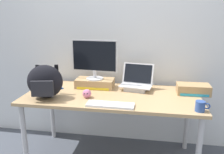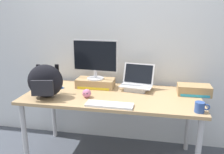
{
  "view_description": "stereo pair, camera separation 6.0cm",
  "coord_description": "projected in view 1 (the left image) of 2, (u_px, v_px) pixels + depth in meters",
  "views": [
    {
      "loc": [
        0.35,
        -2.17,
        1.52
      ],
      "look_at": [
        0.0,
        0.0,
        0.92
      ],
      "focal_mm": 36.97,
      "sensor_mm": 36.0,
      "label": 1
    },
    {
      "loc": [
        0.41,
        -2.16,
        1.52
      ],
      "look_at": [
        0.0,
        0.0,
        0.92
      ],
      "focal_mm": 36.97,
      "sensor_mm": 36.0,
      "label": 2
    }
  ],
  "objects": [
    {
      "name": "back_wall",
      "position": [
        119.0,
        34.0,
        2.64
      ],
      "size": [
        7.0,
        0.1,
        2.6
      ],
      "primitive_type": "cube",
      "color": "silver",
      "rests_on": "ground"
    },
    {
      "name": "desk",
      "position": [
        112.0,
        101.0,
        2.34
      ],
      "size": [
        1.74,
        0.78,
        0.74
      ],
      "color": "tan",
      "rests_on": "ground"
    },
    {
      "name": "toner_box_yellow",
      "position": [
        95.0,
        83.0,
        2.53
      ],
      "size": [
        0.41,
        0.21,
        0.1
      ],
      "color": "tan",
      "rests_on": "desk"
    },
    {
      "name": "desktop_monitor",
      "position": [
        94.0,
        59.0,
        2.46
      ],
      "size": [
        0.5,
        0.19,
        0.42
      ],
      "rotation": [
        0.0,
        0.0,
        -0.08
      ],
      "color": "silver",
      "rests_on": "toner_box_yellow"
    },
    {
      "name": "open_laptop",
      "position": [
        136.0,
        85.0,
        2.46
      ],
      "size": [
        0.36,
        0.28,
        0.27
      ],
      "rotation": [
        0.0,
        0.0,
        -0.17
      ],
      "color": "#ADADB2",
      "rests_on": "desk"
    },
    {
      "name": "external_keyboard",
      "position": [
        110.0,
        105.0,
        2.03
      ],
      "size": [
        0.42,
        0.14,
        0.02
      ],
      "rotation": [
        0.0,
        0.0,
        -0.02
      ],
      "color": "white",
      "rests_on": "desk"
    },
    {
      "name": "messenger_backpack",
      "position": [
        45.0,
        82.0,
        2.19
      ],
      "size": [
        0.37,
        0.3,
        0.32
      ],
      "rotation": [
        0.0,
        0.0,
        0.21
      ],
      "color": "black",
      "rests_on": "desk"
    },
    {
      "name": "coffee_mug",
      "position": [
        201.0,
        106.0,
        1.91
      ],
      "size": [
        0.12,
        0.08,
        0.09
      ],
      "color": "#2D4C93",
      "rests_on": "desk"
    },
    {
      "name": "cell_phone",
      "position": [
        56.0,
        89.0,
        2.47
      ],
      "size": [
        0.14,
        0.15,
        0.01
      ],
      "rotation": [
        0.0,
        0.0,
        -0.6
      ],
      "color": "#19479E",
      "rests_on": "desk"
    },
    {
      "name": "plush_toy",
      "position": [
        87.0,
        94.0,
        2.22
      ],
      "size": [
        0.08,
        0.08,
        0.08
      ],
      "color": "#CC7099",
      "rests_on": "desk"
    },
    {
      "name": "toner_box_cyan",
      "position": [
        193.0,
        89.0,
        2.32
      ],
      "size": [
        0.32,
        0.18,
        0.1
      ],
      "color": "#A88456",
      "rests_on": "desk"
    }
  ]
}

